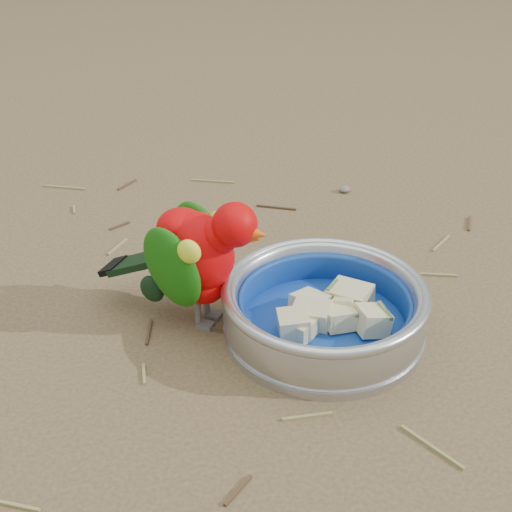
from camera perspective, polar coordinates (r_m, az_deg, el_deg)
name	(u,v)px	position (r m, az deg, el deg)	size (l,w,h in m)	color
ground	(342,326)	(0.80, 6.91, -5.60)	(60.00, 60.00, 0.00)	brown
food_bowl	(323,328)	(0.78, 5.40, -5.77)	(0.22, 0.22, 0.02)	#B2B2BA
bowl_wall	(325,306)	(0.77, 5.51, -3.97)	(0.22, 0.22, 0.04)	#B2B2BA
fruit_wedges	(324,311)	(0.77, 5.48, -4.40)	(0.13, 0.13, 0.03)	beige
lory_parrot	(197,263)	(0.77, -4.71, -0.58)	(0.09, 0.18, 0.15)	#CD0305
ground_debris	(310,309)	(0.82, 4.37, -4.26)	(0.90, 0.80, 0.01)	olive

